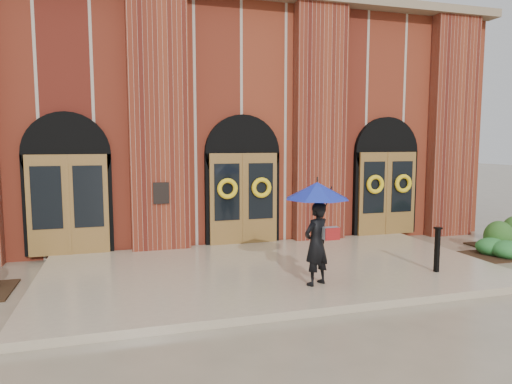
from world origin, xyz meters
name	(u,v)px	position (x,y,z in m)	size (l,w,h in m)	color
ground	(275,275)	(0.00, 0.00, 0.00)	(90.00, 90.00, 0.00)	gray
landing	(273,270)	(0.00, 0.15, 0.07)	(10.00, 5.30, 0.15)	tan
church_building	(204,128)	(0.00, 8.78, 3.50)	(16.20, 12.53, 7.00)	maroon
man_with_umbrella	(317,213)	(0.41, -1.29, 1.57)	(1.68, 1.68, 2.03)	black
metal_post	(437,248)	(3.28, -1.20, 0.67)	(0.16, 0.16, 0.98)	black
hedge_front_right	(485,249)	(5.69, 0.00, 0.22)	(1.24, 1.06, 0.44)	#236128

